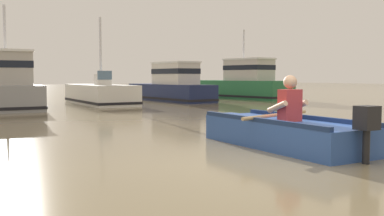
# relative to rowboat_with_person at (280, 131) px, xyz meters

# --- Properties ---
(ground_plane) EXTENTS (120.00, 120.00, 0.00)m
(ground_plane) POSITION_rel_rowboat_with_person_xyz_m (-0.92, -0.99, -0.25)
(ground_plane) COLOR #7A6B4C
(rowboat_with_person) EXTENTS (1.96, 3.72, 1.19)m
(rowboat_with_person) POSITION_rel_rowboat_with_person_xyz_m (0.00, 0.00, 0.00)
(rowboat_with_person) COLOR #2D519E
(rowboat_with_person) RESTS_ON ground
(moored_boat_grey) EXTENTS (2.24, 5.63, 3.75)m
(moored_boat_grey) POSITION_rel_rowboat_with_person_xyz_m (-1.75, 11.98, 0.52)
(moored_boat_grey) COLOR gray
(moored_boat_grey) RESTS_ON ground
(moored_boat_white) EXTENTS (2.22, 5.12, 3.63)m
(moored_boat_white) POSITION_rel_rowboat_with_person_xyz_m (2.10, 12.49, 0.15)
(moored_boat_white) COLOR white
(moored_boat_white) RESTS_ON ground
(moored_boat_navy) EXTENTS (1.67, 5.87, 1.86)m
(moored_boat_navy) POSITION_rel_rowboat_with_person_xyz_m (5.91, 12.90, 0.43)
(moored_boat_navy) COLOR #19234C
(moored_boat_navy) RESTS_ON ground
(moored_boat_green) EXTENTS (2.19, 5.90, 3.59)m
(moored_boat_green) POSITION_rel_rowboat_with_person_xyz_m (10.07, 12.42, 0.53)
(moored_boat_green) COLOR #287042
(moored_boat_green) RESTS_ON ground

